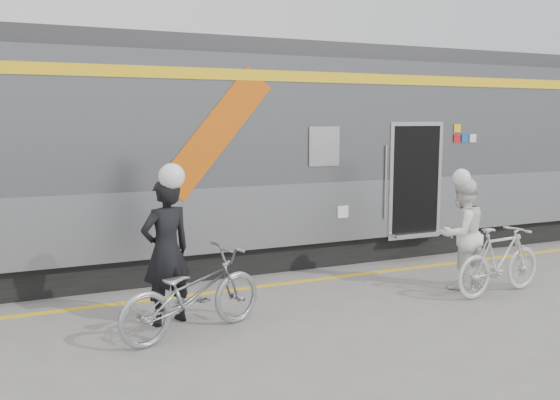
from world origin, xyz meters
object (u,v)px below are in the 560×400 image
bicycle_left (193,293)px  woman (461,234)px  bicycle_right (500,261)px  man (166,251)px

bicycle_left → woman: size_ratio=1.16×
bicycle_right → bicycle_left: bearing=80.8°
woman → bicycle_right: woman is taller
woman → bicycle_right: bearing=112.2°
bicycle_left → woman: 4.58m
man → bicycle_right: bearing=153.3°
woman → bicycle_right: 0.72m
bicycle_left → woman: bearing=-103.9°
bicycle_right → woman: bearing=22.2°
woman → bicycle_left: bearing=-2.5°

